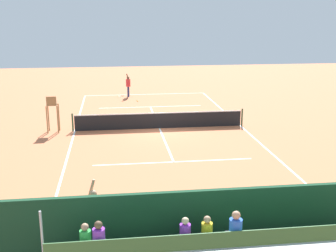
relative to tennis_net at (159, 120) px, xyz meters
The scene contains 13 objects.
ground_plane 0.50m from the tennis_net, ahead, with size 60.00×60.00×0.00m, color #CC7047.
court_line_markings 0.50m from the tennis_net, 90.00° to the right, with size 10.10×22.20×0.01m.
tennis_net is the anchor object (origin of this frame).
backdrop_wall 14.01m from the tennis_net, 90.00° to the left, with size 18.00×0.16×2.00m, color #194228.
bleacher_stand 15.33m from the tennis_net, 89.47° to the left, with size 9.06×2.40×2.48m.
umpire_chair 6.25m from the tennis_net, ahead, with size 0.67×0.67×2.14m.
courtside_bench 13.37m from the tennis_net, 96.95° to the left, with size 1.80×0.40×0.93m.
equipment_bag 13.40m from the tennis_net, 90.04° to the left, with size 0.90×0.36×0.36m, color #334C8C.
tennis_player 10.28m from the tennis_net, 81.97° to the right, with size 0.42×0.55×1.93m.
tennis_racket 10.57m from the tennis_net, 78.29° to the right, with size 0.56×0.44×0.03m.
tennis_ball_near 8.07m from the tennis_net, 84.25° to the right, with size 0.07×0.07×0.07m, color #CCDB33.
tennis_ball_far 8.32m from the tennis_net, 84.10° to the right, with size 0.07×0.07×0.07m, color #CCDB33.
line_judge 13.29m from the tennis_net, 75.14° to the left, with size 0.44×0.56×1.93m.
Camera 1 is at (2.74, 25.03, 6.86)m, focal length 46.43 mm.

